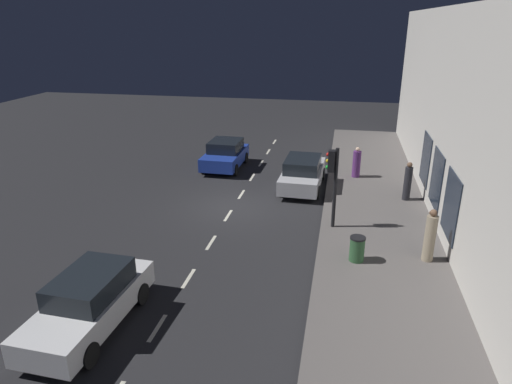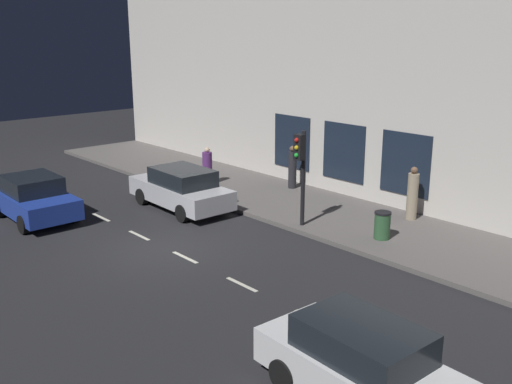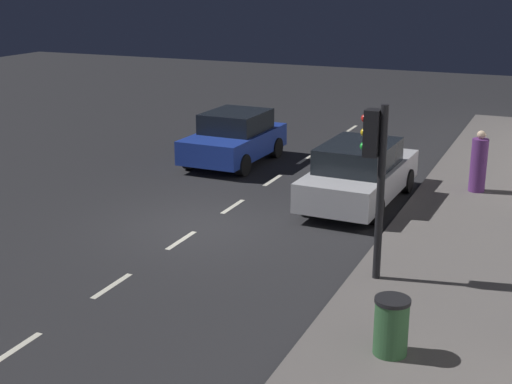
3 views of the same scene
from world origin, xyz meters
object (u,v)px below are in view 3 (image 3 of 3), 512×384
trash_bin (391,326)px  parked_car_1 (235,138)px  pedestrian_0 (479,164)px  traffic_light (375,161)px  parked_car_0 (360,173)px

trash_bin → parked_car_1: bearing=126.4°
parked_car_1 → pedestrian_0: pedestrian_0 is taller
traffic_light → trash_bin: bearing=-68.9°
parked_car_1 → trash_bin: 12.13m
parked_car_1 → parked_car_0: bearing=153.4°
parked_car_1 → traffic_light: bearing=132.1°
parked_car_0 → pedestrian_0: pedestrian_0 is taller
parked_car_0 → parked_car_1: (-4.63, 2.43, -0.00)m
traffic_light → parked_car_1: (-6.19, 7.13, -1.59)m
traffic_light → pedestrian_0: bearing=80.6°
pedestrian_0 → traffic_light: bearing=8.5°
parked_car_0 → parked_car_1: 5.22m
pedestrian_0 → parked_car_0: bearing=-37.7°
parked_car_0 → trash_bin: bearing=-68.9°
traffic_light → parked_car_0: size_ratio=0.70×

